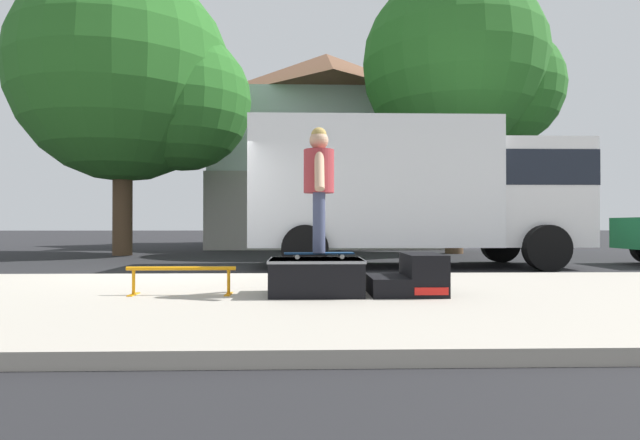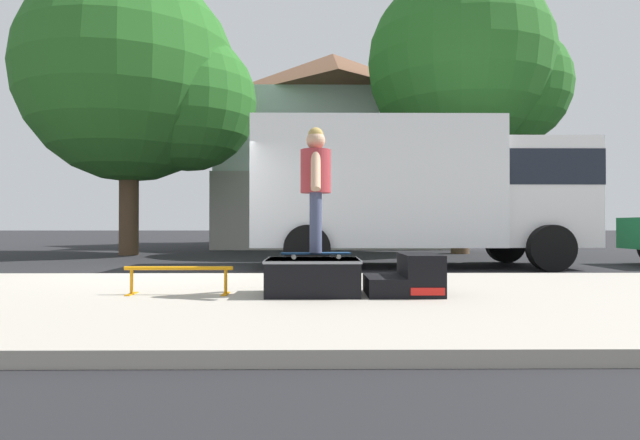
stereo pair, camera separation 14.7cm
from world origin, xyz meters
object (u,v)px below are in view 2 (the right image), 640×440
Objects in this scene: skate_box at (313,276)px; skater_kid at (316,179)px; skateboard at (316,254)px; street_tree_neighbour at (142,82)px; kicker_ramp at (409,278)px; box_truck at (418,188)px; grind_rail at (179,274)px; street_tree_main at (470,70)px.

skater_kid is (0.03, 0.05, 1.09)m from skate_box.
street_tree_neighbour is (-5.19, 9.40, 4.58)m from skateboard.
box_truck is at bearing 77.44° from kicker_ramp.
box_truck reaches higher than kicker_ramp.
box_truck is at bearing 54.15° from grind_rail.
skater_kid reaches higher than grind_rail.
kicker_ramp is 12.01m from street_tree_main.
skater_kid is (1.53, 0.02, 1.07)m from grind_rail.
street_tree_neighbour is (-10.01, -0.58, -0.58)m from street_tree_main.
kicker_ramp is at bearing -56.59° from street_tree_neighbour.
skater_kid is at bearing 0.64° from grind_rail.
street_tree_neighbour reaches higher than grind_rail.
kicker_ramp reaches higher than skate_box.
street_tree_main is at bearing 64.20° from skateboard.
skate_box is 11.79m from street_tree_neighbour.
grind_rail is at bearing -122.46° from street_tree_main.
skateboard is at bearing 177.44° from kicker_ramp.
street_tree_neighbour reaches higher than box_truck.
skateboard is 0.84m from skater_kid.
skater_kid is (0.00, -0.00, 0.84)m from skateboard.
skateboard reaches higher than skate_box.
skateboard is 12.23m from street_tree_main.
grind_rail is (-2.58, 0.03, 0.04)m from kicker_ramp.
skate_box is 1.09m from skater_kid.
street_tree_main reaches higher than skate_box.
skate_box is 0.25m from skateboard.
street_tree_neighbour is (-7.39, 4.24, 3.46)m from box_truck.
skateboard is 0.09× the size of street_tree_neighbour.
skater_kid is 11.37m from street_tree_neighbour.
skateboard reaches higher than kicker_ramp.
skate_box is at bearing -1.11° from grind_rail.
skate_box is 0.74× the size of skater_kid.
street_tree_main is (4.83, 9.98, 4.32)m from skater_kid.
box_truck is (2.21, 5.16, 1.13)m from skateboard.
grind_rail is at bearing -179.36° from skateboard.
skateboard is at bearing 0.64° from grind_rail.
street_tree_neighbour is at bearing 118.61° from skate_box.
skate_box is 0.12× the size of street_tree_neighbour.
skateboard is 5.72m from box_truck.
grind_rail is 6.53m from box_truck.
street_tree_main is at bearing 64.15° from skate_box.
skateboard is at bearing 54.60° from skate_box.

